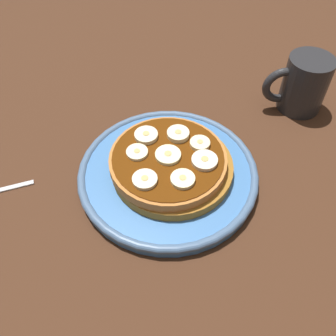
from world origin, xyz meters
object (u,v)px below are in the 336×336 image
Objects in this scene: pancake_stack at (170,164)px; coffee_mug at (303,83)px; banana_slice_7 at (205,161)px; banana_slice_2 at (178,134)px; banana_slice_5 at (137,153)px; banana_slice_6 at (183,179)px; banana_slice_4 at (200,144)px; banana_slice_3 at (146,136)px; banana_slice_1 at (145,180)px; banana_slice_0 at (170,156)px; plate at (168,173)px.

pancake_stack is 1.61× the size of coffee_mug.
banana_slice_2 is at bearing -60.76° from banana_slice_7.
banana_slice_6 is (-5.63, 5.28, 0.05)cm from banana_slice_5.
banana_slice_4 is at bearing 32.70° from coffee_mug.
banana_slice_7 is at bearing 143.80° from banana_slice_3.
coffee_mug is (-26.93, -17.78, -0.16)cm from banana_slice_1.
banana_slice_0 is 4.72cm from banana_slice_7.
banana_slice_4 is at bearing -160.03° from plate.
plate is 6.30cm from banana_slice_4.
banana_slice_3 is at bearing -54.44° from banana_slice_0.
banana_slice_2 is at bearing -111.69° from banana_slice_0.
banana_slice_2 is 1.00× the size of banana_slice_6.
pancake_stack is at bearing -103.63° from banana_slice_0.
banana_slice_4 and banana_slice_6 have the same top height.
banana_slice_4 is at bearing 162.53° from banana_slice_3.
banana_slice_0 is at bearing -16.40° from banana_slice_7.
banana_slice_7 is (-0.14, 3.17, -0.02)cm from banana_slice_4.
pancake_stack is at bearing 167.16° from banana_slice_5.
banana_slice_2 is (-5.17, -7.72, 0.11)cm from banana_slice_1.
coffee_mug is at bearing -159.47° from banana_slice_3.
banana_slice_0 is (-0.24, 0.16, 3.88)cm from plate.
banana_slice_5 is at bearing -15.22° from banana_slice_7.
pancake_stack is at bearing 68.13° from banana_slice_2.
banana_slice_7 reaches higher than plate.
banana_slice_3 is at bearing -114.91° from banana_slice_5.
banana_slice_3 is at bearing -2.61° from banana_slice_2.
banana_slice_7 is at bearing -163.27° from banana_slice_1.
banana_slice_5 is (8.77, 0.75, -0.09)cm from banana_slice_4.
banana_slice_1 is 9.30cm from banana_slice_2.
banana_slice_3 is at bearing -53.67° from pancake_stack.
banana_slice_2 is (-1.55, -3.86, 1.89)cm from pancake_stack.
banana_slice_1 is 4.93cm from banana_slice_5.
banana_slice_3 reaches higher than banana_slice_0.
banana_slice_1 is 4.86cm from banana_slice_6.
banana_slice_6 is at bearing 106.45° from banana_slice_0.
plate is 7.85× the size of banana_slice_1.
plate is 6.03cm from banana_slice_6.
banana_slice_6 is at bearing 136.81° from banana_slice_5.
banana_slice_5 is at bearing -43.19° from banana_slice_6.
banana_slice_0 is at bearing 166.02° from banana_slice_5.
banana_slice_3 reaches higher than banana_slice_5.
banana_slice_7 is at bearing 164.78° from banana_slice_5.
banana_slice_7 is (-7.49, 5.49, -0.03)cm from banana_slice_3.
plate is at bearing 124.36° from banana_slice_3.
banana_slice_4 is 0.89× the size of banana_slice_6.
banana_slice_4 reaches higher than banana_slice_0.
coffee_mug is at bearing -155.20° from banana_slice_2.
banana_slice_2 is 1.07× the size of banana_slice_5.
plate is at bearing -33.89° from banana_slice_0.
banana_slice_1 is 0.93× the size of banana_slice_7.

